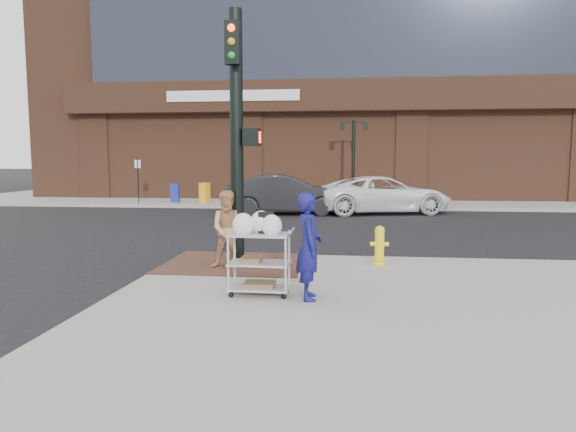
# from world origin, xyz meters

# --- Properties ---
(ground) EXTENTS (220.00, 220.00, 0.00)m
(ground) POSITION_xyz_m (0.00, 0.00, 0.00)
(ground) COLOR black
(ground) RESTS_ON ground
(sidewalk_far) EXTENTS (65.00, 36.00, 0.15)m
(sidewalk_far) POSITION_xyz_m (12.50, 32.00, 0.07)
(sidewalk_far) COLOR gray
(sidewalk_far) RESTS_ON ground
(brick_curb_ramp) EXTENTS (2.80, 2.40, 0.01)m
(brick_curb_ramp) POSITION_xyz_m (-0.60, 0.90, 0.16)
(brick_curb_ramp) COLOR #502C25
(brick_curb_ramp) RESTS_ON sidewalk_near
(lamp_post) EXTENTS (1.32, 0.22, 4.00)m
(lamp_post) POSITION_xyz_m (2.00, 16.00, 2.62)
(lamp_post) COLOR black
(lamp_post) RESTS_ON sidewalk_far
(parking_sign) EXTENTS (0.05, 0.05, 2.20)m
(parking_sign) POSITION_xyz_m (-8.50, 15.00, 1.25)
(parking_sign) COLOR black
(parking_sign) RESTS_ON sidewalk_far
(traffic_signal_pole) EXTENTS (0.61, 0.51, 5.00)m
(traffic_signal_pole) POSITION_xyz_m (-0.48, 0.77, 2.83)
(traffic_signal_pole) COLOR black
(traffic_signal_pole) RESTS_ON sidewalk_near
(woman_blue) EXTENTS (0.46, 0.64, 1.63)m
(woman_blue) POSITION_xyz_m (1.11, -1.62, 0.96)
(woman_blue) COLOR navy
(woman_blue) RESTS_ON sidewalk_near
(pedestrian_tan) EXTENTS (0.83, 0.70, 1.52)m
(pedestrian_tan) POSITION_xyz_m (-0.60, 0.46, 0.91)
(pedestrian_tan) COLOR tan
(pedestrian_tan) RESTS_ON sidewalk_near
(sedan_dark) EXTENTS (5.18, 2.32, 1.65)m
(sedan_dark) POSITION_xyz_m (-0.81, 11.83, 0.82)
(sedan_dark) COLOR black
(sedan_dark) RESTS_ON ground
(minivan_white) EXTENTS (6.12, 3.93, 1.57)m
(minivan_white) POSITION_xyz_m (3.22, 12.70, 0.79)
(minivan_white) COLOR white
(minivan_white) RESTS_ON ground
(utility_cart) EXTENTS (0.96, 0.55, 1.31)m
(utility_cart) POSITION_xyz_m (0.32, -1.47, 0.75)
(utility_cart) COLOR #A6A7AC
(utility_cart) RESTS_ON sidewalk_near
(fire_hydrant) EXTENTS (0.37, 0.26, 0.79)m
(fire_hydrant) POSITION_xyz_m (2.34, 1.11, 0.55)
(fire_hydrant) COLOR yellow
(fire_hydrant) RESTS_ON sidewalk_near
(newsbox_yellow) EXTENTS (0.52, 0.50, 0.98)m
(newsbox_yellow) POSITION_xyz_m (-5.25, 15.31, 0.64)
(newsbox_yellow) COLOR gold
(newsbox_yellow) RESTS_ON sidewalk_far
(newsbox_blue) EXTENTS (0.43, 0.40, 0.93)m
(newsbox_blue) POSITION_xyz_m (-6.73, 15.26, 0.61)
(newsbox_blue) COLOR #17249B
(newsbox_blue) RESTS_ON sidewalk_far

